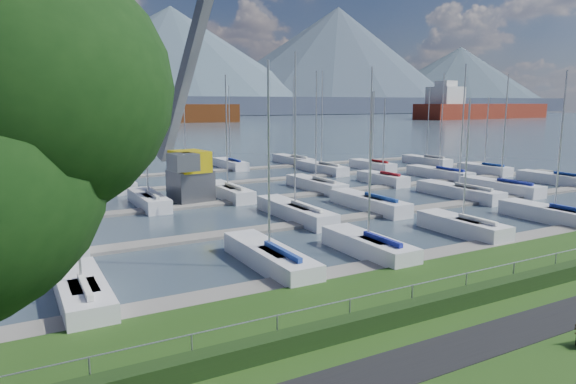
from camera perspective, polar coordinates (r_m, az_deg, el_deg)
path at (r=20.28m, az=21.59°, el=-14.89°), size 160.00×2.00×0.04m
water at (r=275.01m, az=-25.92°, el=7.13°), size 800.00×540.00×0.20m
hedge at (r=21.74m, az=16.28°, el=-11.91°), size 80.00×0.70×0.70m
fence at (r=21.70m, az=15.64°, el=-9.51°), size 80.00×0.04×0.04m
foothill at (r=344.80m, az=-26.65°, el=8.51°), size 900.00×80.00×12.00m
mountains at (r=421.43m, az=-26.51°, el=14.15°), size 1190.00×360.00×115.00m
docks at (r=43.85m, az=-8.84°, el=-1.38°), size 90.00×41.60×0.25m
crane at (r=46.06m, az=-10.88°, el=6.07°), size 6.27×13.22×22.35m
cargo_ship_mid at (r=231.95m, az=-19.47°, el=8.19°), size 103.22×37.87×21.50m
cargo_ship_east at (r=296.33m, az=20.41°, el=8.42°), size 90.29×24.08×21.50m
sailboat_fleet at (r=44.80m, az=-11.25°, el=5.94°), size 76.02×49.62×12.64m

